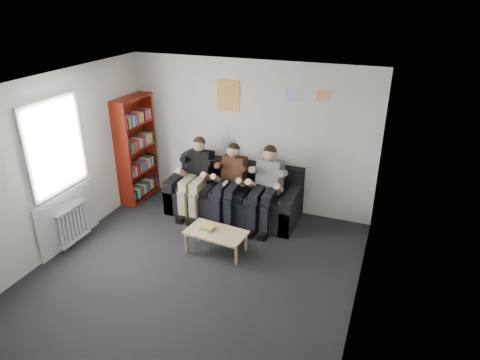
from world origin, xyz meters
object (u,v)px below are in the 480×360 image
(bookshelf, at_px, (137,149))
(person_left, at_px, (196,177))
(sofa, at_px, (234,197))
(coffee_table, at_px, (216,234))
(person_middle, at_px, (230,183))
(person_right, at_px, (266,189))

(bookshelf, bearing_deg, person_left, -3.80)
(sofa, relative_size, coffee_table, 2.56)
(sofa, xyz_separation_m, person_middle, (0.00, -0.21, 0.36))
(person_middle, bearing_deg, person_left, -176.35)
(sofa, height_order, person_left, person_left)
(person_left, distance_m, person_middle, 0.65)
(bookshelf, bearing_deg, coffee_table, -26.47)
(bookshelf, distance_m, coffee_table, 2.56)
(person_left, bearing_deg, person_middle, 3.69)
(bookshelf, xyz_separation_m, person_middle, (1.95, -0.15, -0.31))
(bookshelf, xyz_separation_m, person_left, (1.29, -0.15, -0.30))
(coffee_table, relative_size, person_middle, 0.67)
(coffee_table, distance_m, person_right, 1.21)
(coffee_table, bearing_deg, bookshelf, 150.58)
(sofa, bearing_deg, bookshelf, -178.34)
(person_right, bearing_deg, coffee_table, -104.27)
(bookshelf, distance_m, person_left, 1.34)
(sofa, bearing_deg, person_middle, -90.00)
(sofa, distance_m, person_left, 0.78)
(bookshelf, relative_size, coffee_table, 2.18)
(sofa, xyz_separation_m, coffee_table, (0.21, -1.27, -0.00))
(person_left, bearing_deg, sofa, 21.35)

